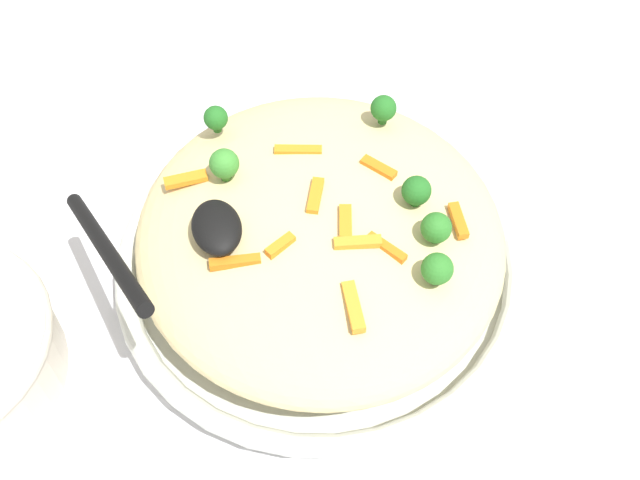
{
  "coord_description": "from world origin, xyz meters",
  "views": [
    {
      "loc": [
        0.38,
        -0.11,
        0.63
      ],
      "look_at": [
        0.0,
        0.0,
        0.06
      ],
      "focal_mm": 44.54,
      "sensor_mm": 36.0,
      "label": 1
    }
  ],
  "objects": [
    {
      "name": "carrot_piece_7",
      "position": [
        0.05,
        0.04,
        0.11
      ],
      "size": [
        0.03,
        0.03,
        0.01
      ],
      "primitive_type": "cube",
      "rotation": [
        0.0,
        0.0,
        0.59
      ],
      "color": "orange",
      "rests_on": "pasta_mound"
    },
    {
      "name": "serving_spoon",
      "position": [
        0.01,
        -0.12,
        0.13
      ],
      "size": [
        0.17,
        0.13,
        0.09
      ],
      "color": "black",
      "rests_on": "pasta_mound"
    },
    {
      "name": "carrot_piece_1",
      "position": [
        0.04,
        0.11,
        0.1
      ],
      "size": [
        0.03,
        0.01,
        0.01
      ],
      "primitive_type": "cube",
      "rotation": [
        0.0,
        0.0,
        3.04
      ],
      "color": "orange",
      "rests_on": "pasta_mound"
    },
    {
      "name": "carrot_piece_5",
      "position": [
        -0.07,
        0.0,
        0.1
      ],
      "size": [
        0.02,
        0.04,
        0.01
      ],
      "primitive_type": "cube",
      "rotation": [
        0.0,
        0.0,
        4.42
      ],
      "color": "orange",
      "rests_on": "pasta_mound"
    },
    {
      "name": "carrot_piece_4",
      "position": [
        -0.03,
        0.06,
        0.11
      ],
      "size": [
        0.03,
        0.03,
        0.01
      ],
      "primitive_type": "cube",
      "rotation": [
        0.0,
        0.0,
        3.8
      ],
      "color": "orange",
      "rests_on": "pasta_mound"
    },
    {
      "name": "carrot_piece_2",
      "position": [
        0.04,
        0.02,
        0.11
      ],
      "size": [
        0.02,
        0.04,
        0.01
      ],
      "primitive_type": "cube",
      "rotation": [
        0.0,
        0.0,
        4.51
      ],
      "color": "orange",
      "rests_on": "pasta_mound"
    },
    {
      "name": "carrot_piece_9",
      "position": [
        0.03,
        -0.08,
        0.1
      ],
      "size": [
        0.01,
        0.04,
        0.01
      ],
      "primitive_type": "cube",
      "rotation": [
        0.0,
        0.0,
        4.58
      ],
      "color": "orange",
      "rests_on": "pasta_mound"
    },
    {
      "name": "broccoli_floret_1",
      "position": [
        -0.09,
        0.08,
        0.12
      ],
      "size": [
        0.02,
        0.02,
        0.03
      ],
      "color": "#205B1C",
      "rests_on": "pasta_mound"
    },
    {
      "name": "pasta_mound",
      "position": [
        0.0,
        0.0,
        0.07
      ],
      "size": [
        0.33,
        0.32,
        0.07
      ],
      "primitive_type": "ellipsoid",
      "color": "#DBC689",
      "rests_on": "serving_bowl"
    },
    {
      "name": "serving_bowl",
      "position": [
        0.0,
        0.0,
        0.02
      ],
      "size": [
        0.37,
        0.37,
        0.04
      ],
      "color": "silver",
      "rests_on": "ground_plane"
    },
    {
      "name": "carrot_piece_6",
      "position": [
        0.09,
        -0.0,
        0.1
      ],
      "size": [
        0.04,
        0.01,
        0.01
      ],
      "primitive_type": "cube",
      "rotation": [
        0.0,
        0.0,
        3.05
      ],
      "color": "orange",
      "rests_on": "pasta_mound"
    },
    {
      "name": "ground_plane",
      "position": [
        0.0,
        0.0,
        0.0
      ],
      "size": [
        2.4,
        2.4,
        0.0
      ],
      "primitive_type": "plane",
      "color": "silver"
    },
    {
      "name": "broccoli_floret_0",
      "position": [
        -0.12,
        -0.06,
        0.11
      ],
      "size": [
        0.02,
        0.02,
        0.03
      ],
      "color": "#205B1C",
      "rests_on": "pasta_mound"
    },
    {
      "name": "carrot_piece_10",
      "position": [
        0.02,
        0.02,
        0.11
      ],
      "size": [
        0.03,
        0.02,
        0.01
      ],
      "primitive_type": "cube",
      "rotation": [
        0.0,
        0.0,
        2.86
      ],
      "color": "orange",
      "rests_on": "pasta_mound"
    },
    {
      "name": "carrot_piece_8",
      "position": [
        0.03,
        -0.04,
        0.11
      ],
      "size": [
        0.02,
        0.03,
        0.01
      ],
      "primitive_type": "cube",
      "rotation": [
        0.0,
        0.0,
        2.05
      ],
      "color": "orange",
      "rests_on": "pasta_mound"
    },
    {
      "name": "broccoli_floret_5",
      "position": [
        -0.06,
        -0.07,
        0.12
      ],
      "size": [
        0.03,
        0.03,
        0.03
      ],
      "color": "#377928",
      "rests_on": "pasta_mound"
    },
    {
      "name": "carrot_piece_3",
      "position": [
        -0.01,
        0.0,
        0.11
      ],
      "size": [
        0.04,
        0.02,
        0.01
      ],
      "primitive_type": "cube",
      "rotation": [
        0.0,
        0.0,
        5.86
      ],
      "color": "orange",
      "rests_on": "pasta_mound"
    },
    {
      "name": "carrot_piece_0",
      "position": [
        -0.07,
        -0.1,
        0.1
      ],
      "size": [
        0.01,
        0.04,
        0.01
      ],
      "primitive_type": "cube",
      "rotation": [
        0.0,
        0.0,
        4.72
      ],
      "color": "orange",
      "rests_on": "pasta_mound"
    },
    {
      "name": "broccoli_floret_3",
      "position": [
        0.09,
        0.07,
        0.12
      ],
      "size": [
        0.03,
        0.03,
        0.03
      ],
      "color": "#296820",
      "rests_on": "pasta_mound"
    },
    {
      "name": "broccoli_floret_4",
      "position": [
        0.01,
        0.08,
        0.12
      ],
      "size": [
        0.02,
        0.02,
        0.03
      ],
      "color": "#205B1C",
      "rests_on": "pasta_mound"
    },
    {
      "name": "broccoli_floret_2",
      "position": [
        0.05,
        0.08,
        0.12
      ],
      "size": [
        0.03,
        0.03,
        0.03
      ],
      "color": "#296820",
      "rests_on": "pasta_mound"
    }
  ]
}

